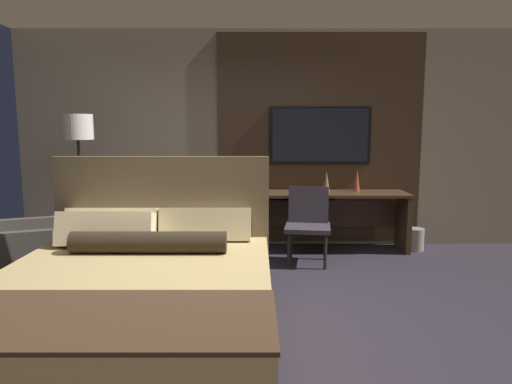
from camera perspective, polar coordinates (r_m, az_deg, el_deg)
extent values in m
plane|color=#28232D|center=(3.77, -1.86, -16.36)|extent=(16.00, 16.00, 0.00)
cube|color=gray|center=(6.03, -1.11, 6.60)|extent=(7.20, 0.06, 2.80)
cube|color=#3D2B1E|center=(6.04, 7.98, 6.52)|extent=(2.65, 0.03, 2.70)
cube|color=#33281E|center=(3.34, -15.18, -17.92)|extent=(1.80, 2.08, 0.22)
cube|color=tan|center=(3.23, -15.38, -13.21)|extent=(1.86, 2.15, 0.37)
cube|color=#422D1E|center=(2.54, -19.83, -14.63)|extent=(1.88, 0.75, 0.02)
cube|color=brown|center=(4.19, -11.49, -4.56)|extent=(1.90, 0.08, 1.31)
cube|color=beige|center=(4.14, -17.32, -3.84)|extent=(0.78, 0.23, 0.31)
cube|color=beige|center=(3.98, -6.28, -4.00)|extent=(0.78, 0.23, 0.31)
cube|color=beige|center=(3.95, -18.23, -4.47)|extent=(0.78, 0.25, 0.32)
cylinder|color=#2D2319|center=(3.66, -13.23, -6.13)|extent=(1.21, 0.17, 0.17)
cube|color=#422D1E|center=(5.81, 8.25, -0.22)|extent=(2.15, 0.55, 0.03)
cube|color=#422D1E|center=(5.82, -2.11, -3.85)|extent=(0.06, 0.49, 0.71)
cube|color=#422D1E|center=(6.11, 17.96, -3.67)|extent=(0.06, 0.49, 0.71)
cube|color=#422D1E|center=(6.10, 7.86, -2.67)|extent=(2.03, 0.02, 0.35)
cube|color=black|center=(6.01, 8.03, 7.04)|extent=(1.31, 0.04, 0.74)
cube|color=black|center=(5.99, 8.06, 7.04)|extent=(1.23, 0.01, 0.68)
cube|color=#38333D|center=(5.26, 6.52, -4.46)|extent=(0.57, 0.55, 0.05)
cube|color=#38333D|center=(5.42, 6.62, -1.55)|extent=(0.48, 0.17, 0.42)
cylinder|color=black|center=(5.13, 4.13, -7.30)|extent=(0.04, 0.04, 0.40)
cylinder|color=black|center=(5.12, 8.70, -7.41)|extent=(0.04, 0.04, 0.40)
cylinder|color=black|center=(5.50, 4.41, -6.24)|extent=(0.04, 0.04, 0.40)
cylinder|color=black|center=(5.49, 8.67, -6.34)|extent=(0.04, 0.04, 0.40)
cube|color=#47423D|center=(5.26, -27.71, -7.56)|extent=(0.89, 0.80, 0.45)
cube|color=#47423D|center=(4.92, -28.22, -7.80)|extent=(0.72, 0.36, 0.59)
cube|color=#47423D|center=(5.57, -27.35, -5.96)|extent=(0.72, 0.36, 0.59)
cylinder|color=#282623|center=(5.69, -20.59, -8.17)|extent=(0.28, 0.28, 0.03)
cylinder|color=#332D28|center=(5.54, -20.96, -1.03)|extent=(0.03, 0.03, 1.46)
cylinder|color=silver|center=(5.48, -21.40, 7.59)|extent=(0.34, 0.34, 0.28)
cone|color=#B2563D|center=(6.00, 12.54, 1.45)|extent=(0.08, 0.08, 0.28)
cone|color=#846647|center=(5.82, 8.83, 1.27)|extent=(0.09, 0.09, 0.26)
cube|color=maroon|center=(5.78, 5.49, 0.11)|extent=(0.22, 0.15, 0.03)
cylinder|color=gray|center=(6.20, 19.30, -5.59)|extent=(0.22, 0.22, 0.28)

